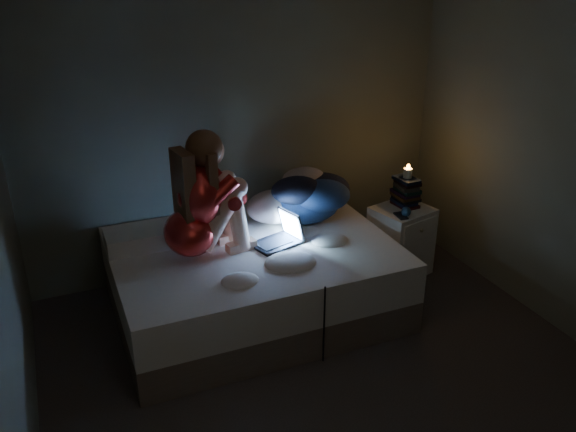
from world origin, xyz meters
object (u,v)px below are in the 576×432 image
woman (188,197)px  candle (408,173)px  bed (253,278)px  phone (396,215)px  nightstand (400,240)px  laptop (276,229)px

woman → candle: woman is taller
bed → phone: (1.23, -0.02, 0.32)m
woman → nightstand: woman is taller
bed → nightstand: nightstand is taller
candle → phone: 0.37m
candle → bed: bearing=-174.8°
laptop → nightstand: size_ratio=0.60×
woman → nightstand: size_ratio=1.55×
bed → candle: candle is taller
nightstand → candle: candle is taller
phone → bed: bearing=-161.3°
candle → phone: candle is taller
laptop → phone: (1.07, 0.04, -0.08)m
woman → phone: size_ratio=6.59×
phone → laptop: bearing=-158.4°
bed → woman: bearing=-179.5°
bed → laptop: 0.44m
bed → laptop: bearing=-19.0°
bed → woman: 0.87m
laptop → phone: laptop is taller
woman → bed: bearing=-8.1°
candle → phone: (-0.18, -0.15, -0.29)m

